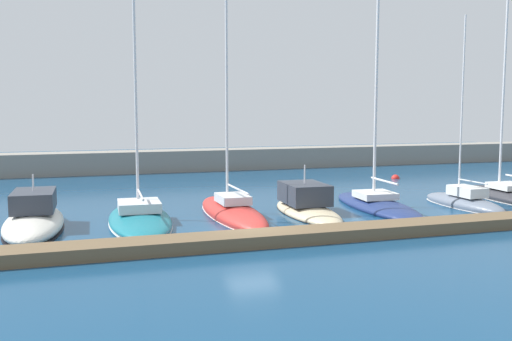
# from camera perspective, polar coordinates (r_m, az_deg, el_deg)

# --- Properties ---
(ground_plane) EXTENTS (120.00, 120.00, 0.00)m
(ground_plane) POSITION_cam_1_polar(r_m,az_deg,el_deg) (28.25, -0.34, -6.40)
(ground_plane) COLOR navy
(dock_pier) EXTENTS (46.75, 1.85, 0.57)m
(dock_pier) POSITION_cam_1_polar(r_m,az_deg,el_deg) (26.35, 0.95, -6.70)
(dock_pier) COLOR brown
(dock_pier) RESTS_ON ground_plane
(breakwater_seawall) EXTENTS (108.00, 3.00, 2.04)m
(breakwater_seawall) POSITION_cam_1_polar(r_m,az_deg,el_deg) (56.32, -9.22, 0.94)
(breakwater_seawall) COLOR gray
(breakwater_seawall) RESTS_ON ground_plane
(motorboat_ivory_third) EXTENTS (3.18, 8.90, 3.08)m
(motorboat_ivory_third) POSITION_cam_1_polar(r_m,az_deg,el_deg) (31.51, -21.11, -4.55)
(motorboat_ivory_third) COLOR silver
(motorboat_ivory_third) RESTS_ON ground_plane
(sailboat_teal_fourth) EXTENTS (3.70, 10.04, 16.25)m
(sailboat_teal_fourth) POSITION_cam_1_polar(r_m,az_deg,el_deg) (31.61, -11.43, -4.58)
(sailboat_teal_fourth) COLOR #19707F
(sailboat_teal_fourth) RESTS_ON ground_plane
(sailboat_red_fifth) EXTENTS (2.67, 10.46, 16.98)m
(sailboat_red_fifth) POSITION_cam_1_polar(r_m,az_deg,el_deg) (32.91, -2.35, -4.07)
(sailboat_red_fifth) COLOR #B72D28
(sailboat_red_fifth) RESTS_ON ground_plane
(motorboat_sand_sixth) EXTENTS (2.89, 8.13, 3.19)m
(motorboat_sand_sixth) POSITION_cam_1_polar(r_m,az_deg,el_deg) (33.86, 5.00, -3.53)
(motorboat_sand_sixth) COLOR beige
(motorboat_sand_sixth) RESTS_ON ground_plane
(sailboat_navy_seventh) EXTENTS (3.68, 10.34, 21.49)m
(sailboat_navy_seventh) POSITION_cam_1_polar(r_m,az_deg,el_deg) (36.38, 11.85, -3.02)
(sailboat_navy_seventh) COLOR navy
(sailboat_navy_seventh) RESTS_ON ground_plane
(sailboat_slate_eighth) EXTENTS (2.19, 7.11, 12.16)m
(sailboat_slate_eighth) POSITION_cam_1_polar(r_m,az_deg,el_deg) (38.25, 19.85, -2.95)
(sailboat_slate_eighth) COLOR slate
(sailboat_slate_eighth) RESTS_ON ground_plane
(mooring_buoy_red) EXTENTS (0.72, 0.72, 0.72)m
(mooring_buoy_red) POSITION_cam_1_polar(r_m,az_deg,el_deg) (51.56, 13.63, -0.79)
(mooring_buoy_red) COLOR red
(mooring_buoy_red) RESTS_ON ground_plane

